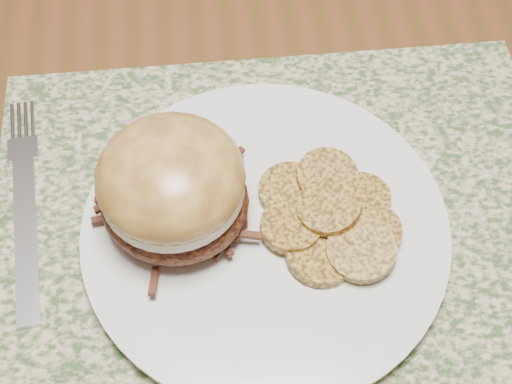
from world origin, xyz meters
The scene contains 7 objects.
ground centered at (0.00, 0.00, 0.00)m, with size 3.50×3.50×0.00m, color #56311D.
dining_table centered at (0.00, 0.00, 0.67)m, with size 1.50×0.90×0.75m.
placemat centered at (0.10, -0.25, 0.75)m, with size 0.45×0.33×0.00m, color #37512A.
dinner_plate centered at (0.09, -0.27, 0.76)m, with size 0.26×0.26×0.02m, color silver.
pork_sandwich centered at (0.02, -0.25, 0.81)m, with size 0.14×0.14×0.08m.
roasted_potatoes centered at (0.13, -0.27, 0.78)m, with size 0.12×0.13×0.03m.
fork centered at (-0.10, -0.22, 0.76)m, with size 0.04×0.21×0.00m.
Camera 1 is at (0.05, -0.53, 1.23)m, focal length 50.00 mm.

